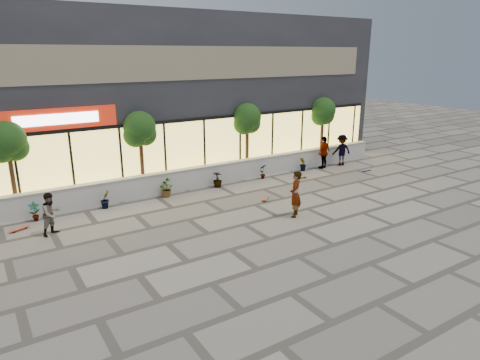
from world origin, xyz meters
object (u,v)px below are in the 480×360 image
skater_right_near (324,152)px  skateboard_center (265,198)px  skater_left (51,214)px  skater_right_far (342,150)px  tree_midwest (140,131)px  tree_west (7,144)px  tree_mideast (247,120)px  tree_east (323,113)px  skateboard_right_near (300,177)px  skater_center (295,194)px  skateboard_right_far (366,170)px  skateboard_left (19,229)px

skater_right_near → skateboard_center: bearing=8.5°
skater_left → skater_right_far: (16.41, 1.57, 0.12)m
tree_midwest → skateboard_center: (4.31, -4.09, -2.91)m
tree_west → tree_mideast: same height
tree_east → skater_right_near: bearing=-127.7°
skater_right_near → skateboard_right_near: skater_right_near is taller
skater_right_near → skateboard_right_near: bearing=4.7°
tree_mideast → skateboard_right_near: size_ratio=4.76×
skater_center → skater_right_near: size_ratio=1.02×
skater_left → tree_west: bearing=75.1°
tree_mideast → skater_right_near: (4.42, -1.40, -2.04)m
tree_east → skater_right_far: bearing=-78.8°
skater_right_far → tree_midwest: bearing=7.3°
tree_west → skateboard_right_far: tree_west is taller
tree_west → skateboard_right_far: bearing=-10.3°
tree_mideast → skater_left: size_ratio=2.42×
skateboard_left → skater_left: bearing=-67.8°
skater_center → skateboard_center: (0.22, 2.36, -0.88)m
skateboard_center → tree_midwest: bearing=93.2°
skater_right_near → skateboard_right_far: (1.64, -1.80, -0.87)m
tree_midwest → skater_left: (-4.63, -3.01, -2.18)m
tree_mideast → skateboard_center: size_ratio=5.47×
skater_center → skateboard_left: size_ratio=2.48×
skater_right_far → skateboard_left: size_ratio=2.39×
tree_midwest → skater_left: tree_midwest is taller
skateboard_center → skater_center: bearing=-138.6°
skater_right_far → tree_mideast: bearing=0.3°
skater_left → skateboard_right_far: size_ratio=2.28×
skateboard_right_far → tree_west: bearing=167.1°
tree_mideast → skateboard_right_far: (6.06, -3.20, -2.92)m
tree_east → skateboard_center: tree_east is taller
tree_east → skater_left: (-16.13, -3.01, -2.18)m
tree_mideast → tree_east: size_ratio=1.00×
skateboard_right_near → skateboard_right_far: skateboard_right_near is taller
tree_west → skater_left: tree_west is taller
tree_midwest → tree_east: (11.50, 0.00, 0.00)m
skater_left → skater_right_near: size_ratio=0.86×
skateboard_right_near → skateboard_left: bearing=-168.5°
skater_right_far → tree_east: bearing=-64.5°
tree_mideast → skater_center: bearing=-106.5°
skateboard_center → skateboard_right_far: skateboard_center is taller
skater_right_far → skateboard_right_far: size_ratio=2.61×
tree_east → skater_center: 10.03m
tree_west → skater_center: 11.74m
tree_west → skater_right_near: bearing=-5.0°
tree_west → tree_east: bearing=0.0°
skateboard_center → skateboard_right_far: size_ratio=1.01×
skater_right_near → skateboard_left: 16.12m
tree_mideast → skateboard_right_near: 4.18m
skateboard_right_near → skateboard_center: bearing=-140.7°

